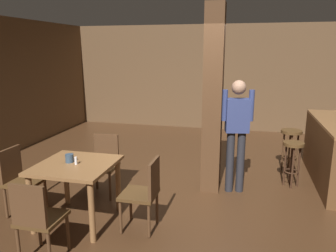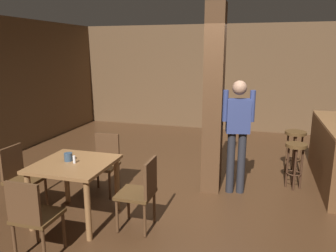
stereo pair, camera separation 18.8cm
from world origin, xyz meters
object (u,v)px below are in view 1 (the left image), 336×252
chair_north (104,161)px  chair_south (37,217)px  dining_table (76,174)px  salt_shaker (76,161)px  napkin_cup (69,158)px  standing_person (237,128)px  bar_counter (327,151)px  chair_west (19,178)px  bar_stool_near (293,154)px  bar_stool_mid (291,140)px  chair_east (145,191)px

chair_north → chair_south: size_ratio=1.00×
dining_table → salt_shaker: bearing=-47.7°
napkin_cup → standing_person: standing_person is taller
bar_counter → chair_west: bearing=-153.0°
chair_north → bar_stool_near: size_ratio=1.22×
bar_counter → salt_shaker: bearing=-146.9°
chair_west → bar_stool_near: chair_west is taller
chair_west → bar_counter: 4.69m
chair_north → bar_counter: bearing=20.8°
salt_shaker → chair_south: bearing=-89.5°
dining_table → chair_south: size_ratio=1.04×
chair_south → salt_shaker: 0.89m
chair_north → bar_stool_mid: chair_north is taller
chair_west → standing_person: size_ratio=0.52×
chair_north → bar_stool_near: 2.95m
bar_counter → bar_stool_near: 0.66m
chair_south → chair_west: bearing=135.4°
dining_table → salt_shaker: (0.02, -0.02, 0.18)m
standing_person → chair_south: bearing=-129.6°
chair_east → bar_counter: bearing=41.0°
chair_south → bar_counter: bar_counter is taller
standing_person → chair_north: bearing=-164.2°
dining_table → chair_east: chair_east is taller
dining_table → chair_south: (0.03, -0.85, -0.13)m
dining_table → bar_counter: size_ratio=0.43×
salt_shaker → bar_stool_near: salt_shaker is taller
standing_person → bar_stool_mid: 1.52m
dining_table → chair_east: (0.89, 0.01, -0.13)m
chair_east → chair_west: 1.73m
bar_stool_near → chair_south: bearing=-135.7°
chair_west → napkin_cup: (0.74, 0.03, 0.32)m
chair_north → bar_stool_mid: 3.30m
bar_counter → bar_stool_mid: bar_counter is taller
chair_south → napkin_cup: bearing=98.2°
salt_shaker → bar_stool_mid: 3.80m
chair_south → bar_stool_mid: chair_south is taller
chair_west → bar_stool_mid: (3.66, 2.53, 0.07)m
bar_stool_near → bar_counter: bearing=29.2°
dining_table → chair_south: bearing=-88.0°
dining_table → salt_shaker: 0.19m
chair_north → salt_shaker: bearing=-87.2°
salt_shaker → standing_person: (1.87, 1.43, 0.18)m
chair_north → bar_stool_mid: (2.84, 1.67, 0.07)m
napkin_cup → standing_person: (1.99, 1.37, 0.18)m
chair_north → chair_west: (-0.82, -0.86, 0.00)m
chair_east → chair_west: same height
standing_person → chair_east: bearing=-125.7°
bar_stool_near → chair_east: bearing=-136.1°
salt_shaker → napkin_cup: bearing=154.7°
chair_west → napkin_cup: bearing=2.0°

